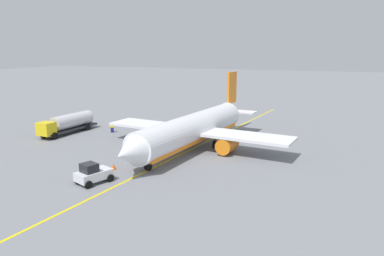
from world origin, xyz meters
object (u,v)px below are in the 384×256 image
object	(u,v)px
refueling_worker	(112,128)
safety_cone_nose	(114,167)
airplane	(194,129)
pushback_tug	(93,174)
fuel_tanker	(68,123)
safety_cone_wingtip	(98,174)

from	to	relation	value
refueling_worker	safety_cone_nose	distance (m)	19.72
airplane	safety_cone_nose	distance (m)	13.31
refueling_worker	pushback_tug	bearing A→B (deg)	29.86
fuel_tanker	safety_cone_wingtip	world-z (taller)	fuel_tanker
fuel_tanker	refueling_worker	xyz separation A→B (m)	(-3.34, 6.29, -0.91)
airplane	safety_cone_wingtip	size ratio (longest dim) A/B	50.79
airplane	refueling_worker	xyz separation A→B (m)	(-4.08, -16.33, -1.95)
pushback_tug	refueling_worker	distance (m)	23.72
fuel_tanker	safety_cone_wingtip	xyz separation A→B (m)	(15.54, 17.48, -1.41)
airplane	safety_cone_nose	bearing A→B (deg)	-22.64
safety_cone_nose	fuel_tanker	bearing A→B (deg)	-126.09
airplane	fuel_tanker	bearing A→B (deg)	-91.86
pushback_tug	refueling_worker	world-z (taller)	pushback_tug
pushback_tug	refueling_worker	bearing A→B (deg)	-150.14
fuel_tanker	safety_cone_nose	bearing A→B (deg)	53.91
pushback_tug	safety_cone_wingtip	world-z (taller)	pushback_tug
fuel_tanker	pushback_tug	size ratio (longest dim) A/B	2.79
pushback_tug	safety_cone_nose	size ratio (longest dim) A/B	5.78
fuel_tanker	refueling_worker	bearing A→B (deg)	117.98
fuel_tanker	safety_cone_nose	distance (m)	21.80
airplane	pushback_tug	xyz separation A→B (m)	(16.49, -4.51, -1.76)
fuel_tanker	safety_cone_nose	size ratio (longest dim) A/B	16.14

